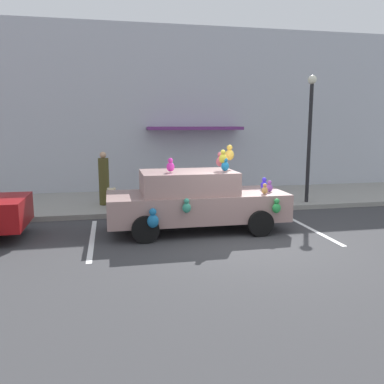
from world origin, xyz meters
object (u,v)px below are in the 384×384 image
plush_covered_car (195,200)px  pedestrian_near_shopfront (104,180)px  street_lamp_post (310,126)px  teddy_bear_on_sidewalk (112,199)px

plush_covered_car → pedestrian_near_shopfront: bearing=126.2°
street_lamp_post → teddy_bear_on_sidewalk: bearing=177.8°
teddy_bear_on_sidewalk → plush_covered_car: bearing=-50.1°
teddy_bear_on_sidewalk → pedestrian_near_shopfront: bearing=108.7°
plush_covered_car → teddy_bear_on_sidewalk: 3.26m
plush_covered_car → street_lamp_post: street_lamp_post is taller
plush_covered_car → teddy_bear_on_sidewalk: plush_covered_car is taller
teddy_bear_on_sidewalk → pedestrian_near_shopfront: 0.84m
plush_covered_car → street_lamp_post: size_ratio=1.11×
pedestrian_near_shopfront → street_lamp_post: bearing=-7.7°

